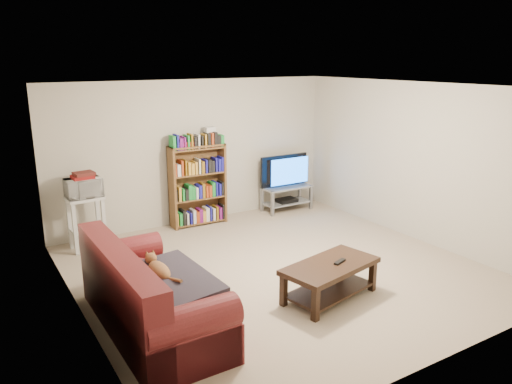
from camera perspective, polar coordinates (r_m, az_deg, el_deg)
floor at (r=6.74m, az=2.54°, el=-8.89°), size 5.00×5.00×0.00m
ceiling at (r=6.16m, az=2.80°, el=11.95°), size 5.00×5.00×0.00m
wall_back at (r=8.48m, az=-6.89°, el=4.56°), size 5.00×0.00×5.00m
wall_front at (r=4.59m, az=20.53°, el=-5.49°), size 5.00×0.00×5.00m
wall_left at (r=5.40m, az=-19.90°, el=-2.38°), size 0.00×5.00×5.00m
wall_right at (r=7.99m, az=17.70°, el=3.30°), size 0.00×5.00×5.00m
sofa at (r=5.36m, az=-12.52°, el=-12.06°), size 0.95×2.15×0.92m
blanket at (r=5.20m, az=-10.16°, el=-10.16°), size 0.93×1.15×0.19m
cat at (r=5.34m, az=-10.99°, el=-8.79°), size 0.24×0.59×0.18m
coffee_table at (r=5.95m, az=8.44°, el=-9.26°), size 1.28×0.82×0.43m
remote at (r=5.94m, az=9.55°, el=-7.85°), size 0.20×0.12×0.02m
tv_stand at (r=9.19m, az=3.52°, el=-0.21°), size 0.91×0.41×0.46m
television at (r=9.09m, az=3.56°, el=2.40°), size 0.98×0.13×0.57m
dvd_player at (r=9.23m, az=3.51°, el=-0.94°), size 0.37×0.26×0.06m
bookshelf at (r=8.37m, az=-6.67°, el=0.92°), size 0.95×0.32×1.36m
shelf_clutter at (r=8.27m, az=-6.24°, el=6.15°), size 0.69×0.22×0.28m
microwave_stand at (r=7.68m, az=-18.84°, el=-2.58°), size 0.52×0.39×0.80m
microwave at (r=7.57m, az=-19.11°, el=0.46°), size 0.51×0.36×0.27m
game_boxes at (r=7.53m, az=-19.22°, el=1.65°), size 0.30×0.27×0.05m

